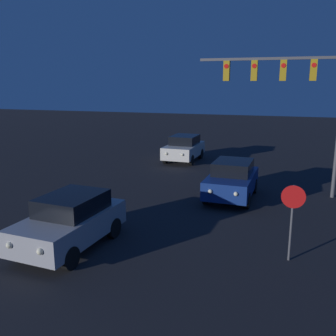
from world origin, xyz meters
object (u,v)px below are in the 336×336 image
(car_far, at_px, (184,148))
(car_mid, at_px, (232,179))
(traffic_signal_mast, at_px, (295,87))
(car_near, at_px, (70,221))
(stop_sign, at_px, (292,209))

(car_far, bearing_deg, car_mid, 121.90)
(car_far, height_order, traffic_signal_mast, traffic_signal_mast)
(car_mid, bearing_deg, car_far, -57.98)
(car_far, bearing_deg, car_near, 92.55)
(traffic_signal_mast, xyz_separation_m, stop_sign, (0.12, -7.09, -3.31))
(car_near, bearing_deg, car_mid, -116.89)
(car_near, xyz_separation_m, car_far, (-0.22, 14.02, 0.00))
(car_near, xyz_separation_m, car_mid, (4.03, 6.72, 0.00))
(car_mid, height_order, stop_sign, stop_sign)
(car_near, relative_size, traffic_signal_mast, 0.58)
(car_near, distance_m, car_far, 14.02)
(traffic_signal_mast, distance_m, stop_sign, 7.82)
(car_near, height_order, stop_sign, stop_sign)
(car_mid, height_order, traffic_signal_mast, traffic_signal_mast)
(car_far, bearing_deg, stop_sign, 119.37)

